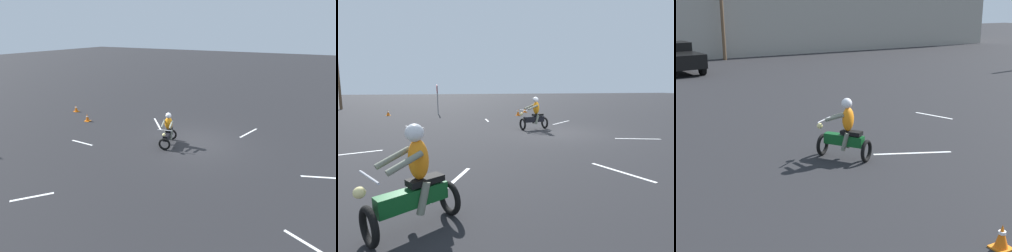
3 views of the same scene
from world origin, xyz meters
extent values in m
torus|color=black|center=(-7.98, 6.17, 0.30)|extent=(0.55, 0.42, 0.60)
torus|color=black|center=(-7.25, 5.10, 0.30)|extent=(0.55, 0.42, 0.60)
cube|color=#0F4C1E|center=(-7.61, 5.63, 0.52)|extent=(0.82, 1.05, 0.28)
cube|color=black|center=(-7.49, 5.45, 0.74)|extent=(0.53, 0.61, 0.10)
cylinder|color=silver|center=(-7.95, 6.13, 1.00)|extent=(0.60, 0.42, 0.04)
sphere|color=#F2E08C|center=(-8.02, 6.24, 0.82)|extent=(0.22, 0.22, 0.16)
ellipsoid|color=orange|center=(-7.54, 5.53, 1.10)|extent=(0.49, 0.46, 0.64)
cylinder|color=slate|center=(-7.55, 5.90, 1.15)|extent=(0.38, 0.50, 0.27)
cylinder|color=slate|center=(-7.88, 5.67, 1.15)|extent=(0.38, 0.50, 0.27)
cylinder|color=slate|center=(-7.44, 5.63, 0.52)|extent=(0.24, 0.27, 0.51)
cylinder|color=slate|center=(-7.67, 5.47, 0.52)|extent=(0.24, 0.27, 0.51)
sphere|color=silver|center=(-7.57, 5.57, 1.52)|extent=(0.39, 0.39, 0.28)
cylinder|color=black|center=(-7.68, 25.34, 0.38)|extent=(0.34, 0.79, 0.76)
cylinder|color=black|center=(-7.29, 22.26, 0.38)|extent=(0.34, 0.79, 0.76)
cube|color=black|center=(-8.21, 22.70, 0.83)|extent=(2.19, 2.62, 0.80)
cube|color=orange|center=(-7.66, 0.19, 0.01)|extent=(0.32, 0.32, 0.03)
cone|color=orange|center=(-7.66, 0.19, 0.24)|extent=(0.24, 0.24, 0.42)
cylinder|color=white|center=(-7.66, 0.19, 0.30)|extent=(0.13, 0.13, 0.05)
cube|color=silver|center=(-2.33, 8.16, 0.00)|extent=(0.58, 1.50, 0.01)
cube|color=silver|center=(-5.74, 5.06, 0.00)|extent=(2.05, 0.98, 0.01)
cube|color=gray|center=(6.57, 34.20, 3.45)|extent=(30.64, 9.59, 6.89)
camera|label=1|loc=(-4.65, 11.56, 5.46)|focal=28.00mm
camera|label=2|loc=(-11.63, 5.00, 2.22)|focal=28.00mm
camera|label=3|loc=(-13.57, -4.67, 4.09)|focal=50.00mm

